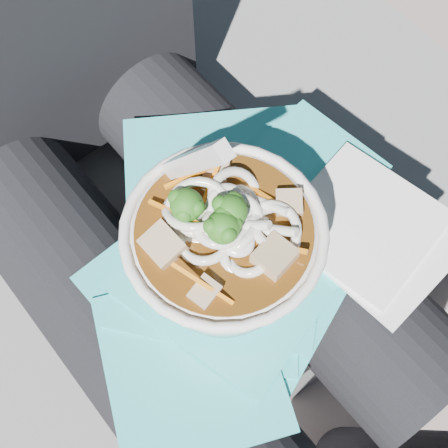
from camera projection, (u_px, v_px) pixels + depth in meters
ground at (213, 388)px, 1.11m from camera, size 20.00×20.00×0.00m
stone_ledge at (150, 281)px, 0.96m from camera, size 1.02×0.54×0.45m
lap at (205, 282)px, 0.65m from camera, size 0.32×0.48×0.14m
person_body at (150, 209)px, 0.66m from camera, size 0.34×0.94×0.99m
plastic_bag at (225, 267)px, 0.57m from camera, size 0.37×0.35×0.02m
napkins at (374, 234)px, 0.58m from camera, size 0.15×0.16×0.01m
udon_bowl at (224, 247)px, 0.51m from camera, size 0.20×0.20×0.20m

